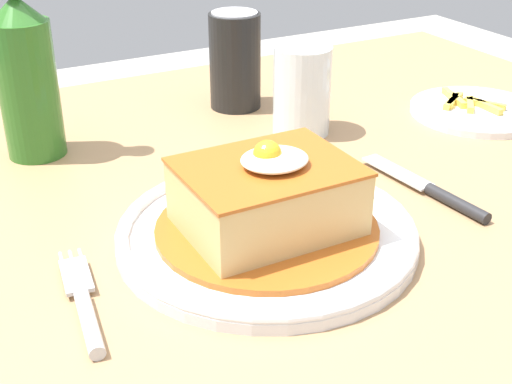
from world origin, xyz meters
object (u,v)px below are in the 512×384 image
Objects in this scene: side_plate_fries at (476,110)px; knife at (439,194)px; soda_can at (235,61)px; drinking_glass at (302,96)px; main_plate at (267,232)px; beer_bottle_green at (25,68)px; fork at (85,306)px.

knife is at bearing -142.09° from side_plate_fries.
soda_can reaches higher than drinking_glass.
drinking_glass is (0.03, -0.12, -0.02)m from soda_can.
knife is 0.22m from drinking_glass.
beer_bottle_green reaches higher than main_plate.
main_plate is 0.35m from soda_can.
beer_bottle_green is at bearing 137.32° from knife.
main_plate is 2.14× the size of soda_can.
side_plate_fries is (0.39, 0.15, -0.00)m from main_plate.
main_plate is 0.19m from knife.
main_plate is 0.33m from beer_bottle_green.
side_plate_fries is at bearing -33.67° from soda_can.
main_plate reaches higher than knife.
fork and knife have the same top height.
fork is 0.40m from drinking_glass.
drinking_glass is (0.33, 0.23, 0.04)m from fork.
knife is at bearing -82.17° from drinking_glass.
knife is 0.45m from beer_bottle_green.
beer_bottle_green is at bearing 83.40° from fork.
main_plate is 2.53× the size of drinking_glass.
knife is 0.62× the size of beer_bottle_green.
knife is at bearing -79.93° from soda_can.
soda_can is at bearing 104.07° from drinking_glass.
main_plate is 0.42m from side_plate_fries.
fork is at bearing -163.01° from side_plate_fries.
side_plate_fries is (0.26, -0.17, -0.06)m from soda_can.
beer_bottle_green is (-0.32, 0.30, 0.09)m from knife.
soda_can reaches higher than fork.
knife is (0.36, 0.01, 0.00)m from fork.
drinking_glass reaches higher than knife.
drinking_glass is at bearing 166.27° from side_plate_fries.
beer_bottle_green is 1.56× the size of side_plate_fries.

